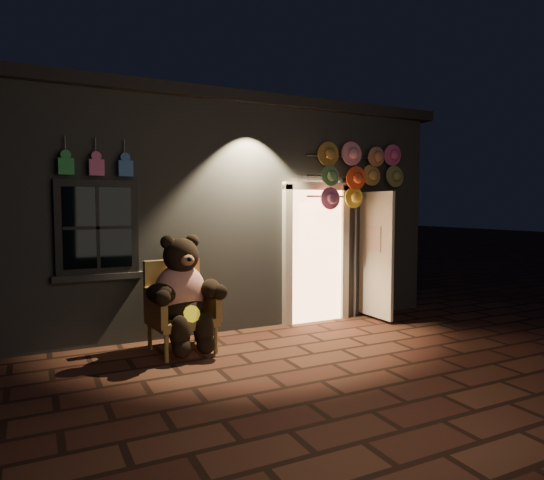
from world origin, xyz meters
TOP-DOWN VIEW (x-y plane):
  - ground at (0.00, 0.00)m, footprint 60.00×60.00m
  - shop_building at (0.00, 3.99)m, footprint 7.30×5.95m
  - wicker_armchair at (-1.01, 0.91)m, footprint 0.85×0.78m
  - teddy_bear at (-1.00, 0.77)m, footprint 1.03×0.84m
  - hat_rack at (2.03, 1.28)m, footprint 1.81×0.22m

SIDE VIEW (x-z plane):
  - ground at x=0.00m, z-range 0.00..0.00m
  - wicker_armchair at x=-1.01m, z-range 0.00..1.13m
  - teddy_bear at x=-1.00m, z-range 0.04..1.46m
  - shop_building at x=0.00m, z-range -0.02..3.49m
  - hat_rack at x=2.03m, z-range 0.91..3.73m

